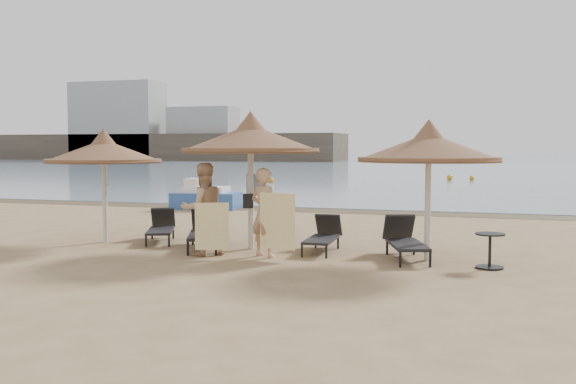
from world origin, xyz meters
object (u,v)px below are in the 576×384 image
palapa_left (104,152)px  palapa_center (251,139)px  side_table (490,252)px  person_left (203,202)px  lounger_near_right (323,235)px  lounger_near_left (204,230)px  lounger_far_left (161,227)px  lounger_far_right (405,239)px  pedal_boat (206,197)px  palapa_right (429,148)px  person_right (264,205)px

palapa_left → palapa_center: palapa_center is taller
side_table → person_left: 5.59m
palapa_center → lounger_near_right: palapa_center is taller
lounger_near_left → side_table: lounger_near_left is taller
lounger_far_left → lounger_near_right: bearing=-26.5°
lounger_near_left → side_table: (5.91, -0.65, -0.08)m
lounger_far_right → pedal_boat: size_ratio=0.79×
palapa_right → person_right: (-3.13, -0.55, -1.13)m
lounger_near_left → pedal_boat: size_ratio=0.81×
palapa_center → person_right: bearing=-54.8°
palapa_center → person_left: bearing=-121.6°
lounger_near_right → person_left: 2.62m
lounger_far_right → side_table: bearing=-40.2°
lounger_far_left → lounger_far_right: lounger_far_right is taller
lounger_near_right → side_table: size_ratio=2.61×
lounger_far_left → person_right: person_right is taller
person_left → pedal_boat: person_left is taller
palapa_center → palapa_right: 3.76m
lounger_near_left → lounger_far_left: bearing=135.1°
palapa_left → person_left: 3.19m
person_right → pedal_boat: bearing=-37.5°
palapa_left → person_right: bearing=-10.4°
palapa_right → lounger_near_right: bearing=166.9°
person_right → pedal_boat: 10.18m
palapa_right → palapa_left: bearing=178.3°
pedal_boat → lounger_near_right: bearing=-57.4°
palapa_left → palapa_right: bearing=-1.7°
lounger_far_right → person_left: bearing=174.1°
palapa_center → person_right: 1.69m
lounger_near_right → side_table: 3.49m
lounger_near_left → person_left: 1.19m
lounger_near_left → side_table: size_ratio=3.07×
palapa_left → lounger_far_right: size_ratio=1.37×
palapa_right → lounger_near_left: 5.08m
lounger_near_left → pedal_boat: bearing=92.6°
lounger_near_left → palapa_center: bearing=-12.7°
palapa_right → lounger_far_left: size_ratio=1.59×
lounger_far_left → side_table: 7.38m
person_right → pedal_boat: person_right is taller
person_right → side_table: bearing=-157.9°
palapa_left → lounger_near_right: (5.08, 0.29, -1.74)m
palapa_left → side_table: 8.63m
palapa_left → lounger_far_left: size_ratio=1.53×
side_table → pedal_boat: (-9.53, 8.64, 0.09)m
lounger_near_right → lounger_far_right: size_ratio=0.87×
lounger_far_left → palapa_left: bearing=-178.5°
palapa_right → side_table: bearing=-23.2°
lounger_far_left → lounger_near_right: 3.94m
person_left → palapa_center: bearing=-164.1°
lounger_near_left → pedal_boat: (-3.62, 7.99, 0.02)m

